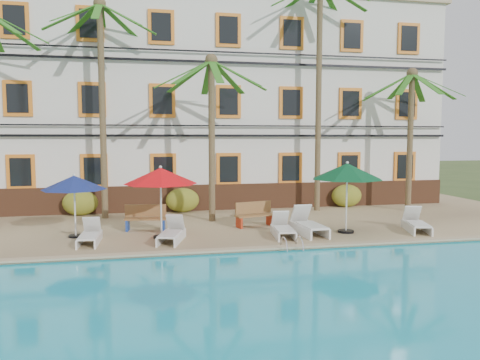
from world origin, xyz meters
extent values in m
plane|color=#384C23|center=(0.00, 0.00, 0.00)|extent=(100.00, 100.00, 0.00)
cube|color=tan|center=(0.00, 5.00, 0.12)|extent=(30.00, 12.00, 0.25)
cube|color=#1AA6C5|center=(0.00, -7.00, 0.10)|extent=(26.00, 12.00, 0.20)
cube|color=tan|center=(0.00, -0.90, 0.28)|extent=(30.00, 0.35, 0.06)
cube|color=silver|center=(0.00, 10.00, 5.25)|extent=(25.00, 6.00, 10.00)
cube|color=brown|center=(0.00, 6.94, 0.85)|extent=(25.00, 0.12, 1.20)
cube|color=tan|center=(0.00, 10.00, 10.35)|extent=(25.40, 6.40, 0.25)
cube|color=orange|center=(-7.50, 6.95, 2.15)|extent=(1.15, 0.10, 1.50)
cube|color=black|center=(-7.50, 6.90, 2.15)|extent=(0.85, 0.04, 1.20)
cube|color=orange|center=(-4.50, 6.95, 2.15)|extent=(1.15, 0.10, 1.50)
cube|color=black|center=(-4.50, 6.90, 2.15)|extent=(0.85, 0.04, 1.20)
cube|color=orange|center=(-1.50, 6.95, 2.15)|extent=(1.15, 0.10, 1.50)
cube|color=black|center=(-1.50, 6.90, 2.15)|extent=(0.85, 0.04, 1.20)
cube|color=orange|center=(1.50, 6.95, 2.15)|extent=(1.15, 0.10, 1.50)
cube|color=black|center=(1.50, 6.90, 2.15)|extent=(0.85, 0.04, 1.20)
cube|color=orange|center=(4.50, 6.95, 2.15)|extent=(1.15, 0.10, 1.50)
cube|color=black|center=(4.50, 6.90, 2.15)|extent=(0.85, 0.04, 1.20)
cube|color=orange|center=(7.50, 6.95, 2.15)|extent=(1.15, 0.10, 1.50)
cube|color=black|center=(7.50, 6.90, 2.15)|extent=(0.85, 0.04, 1.20)
cube|color=orange|center=(10.50, 6.95, 2.15)|extent=(1.15, 0.10, 1.50)
cube|color=black|center=(10.50, 6.90, 2.15)|extent=(0.85, 0.04, 1.20)
cube|color=orange|center=(-7.50, 6.95, 5.25)|extent=(1.15, 0.10, 1.50)
cube|color=black|center=(-7.50, 6.90, 5.25)|extent=(0.85, 0.04, 1.20)
cube|color=orange|center=(-4.50, 6.95, 5.25)|extent=(1.15, 0.10, 1.50)
cube|color=black|center=(-4.50, 6.90, 5.25)|extent=(0.85, 0.04, 1.20)
cube|color=orange|center=(-1.50, 6.95, 5.25)|extent=(1.15, 0.10, 1.50)
cube|color=black|center=(-1.50, 6.90, 5.25)|extent=(0.85, 0.04, 1.20)
cube|color=orange|center=(1.50, 6.95, 5.25)|extent=(1.15, 0.10, 1.50)
cube|color=black|center=(1.50, 6.90, 5.25)|extent=(0.85, 0.04, 1.20)
cube|color=orange|center=(4.50, 6.95, 5.25)|extent=(1.15, 0.10, 1.50)
cube|color=black|center=(4.50, 6.90, 5.25)|extent=(0.85, 0.04, 1.20)
cube|color=orange|center=(7.50, 6.95, 5.25)|extent=(1.15, 0.10, 1.50)
cube|color=black|center=(7.50, 6.90, 5.25)|extent=(0.85, 0.04, 1.20)
cube|color=orange|center=(10.50, 6.95, 5.25)|extent=(1.15, 0.10, 1.50)
cube|color=black|center=(10.50, 6.90, 5.25)|extent=(0.85, 0.04, 1.20)
cube|color=orange|center=(-7.50, 6.95, 8.45)|extent=(1.15, 0.10, 1.50)
cube|color=black|center=(-7.50, 6.90, 8.45)|extent=(0.85, 0.04, 1.20)
cube|color=orange|center=(-4.50, 6.95, 8.45)|extent=(1.15, 0.10, 1.50)
cube|color=black|center=(-4.50, 6.90, 8.45)|extent=(0.85, 0.04, 1.20)
cube|color=orange|center=(-1.50, 6.95, 8.45)|extent=(1.15, 0.10, 1.50)
cube|color=black|center=(-1.50, 6.90, 8.45)|extent=(0.85, 0.04, 1.20)
cube|color=orange|center=(1.50, 6.95, 8.45)|extent=(1.15, 0.10, 1.50)
cube|color=black|center=(1.50, 6.90, 8.45)|extent=(0.85, 0.04, 1.20)
cube|color=orange|center=(4.50, 6.95, 8.45)|extent=(1.15, 0.10, 1.50)
cube|color=black|center=(4.50, 6.90, 8.45)|extent=(0.85, 0.04, 1.20)
cube|color=orange|center=(7.50, 6.95, 8.45)|extent=(1.15, 0.10, 1.50)
cube|color=black|center=(7.50, 6.90, 8.45)|extent=(0.85, 0.04, 1.20)
cube|color=orange|center=(10.50, 6.95, 8.45)|extent=(1.15, 0.10, 1.50)
cube|color=black|center=(10.50, 6.90, 8.45)|extent=(0.85, 0.04, 1.20)
cube|color=black|center=(0.00, 6.80, 3.70)|extent=(25.00, 0.08, 0.10)
cube|color=black|center=(0.00, 6.80, 4.15)|extent=(25.00, 0.08, 0.06)
cube|color=black|center=(0.00, 6.80, 7.00)|extent=(25.00, 0.08, 0.10)
cube|color=black|center=(0.00, 6.80, 7.45)|extent=(25.00, 0.08, 0.06)
cube|color=#266A19|center=(-6.82, 4.26, 7.63)|extent=(2.25, 0.28, 1.15)
cube|color=#266A19|center=(-7.14, 5.05, 7.63)|extent=(1.79, 1.79, 1.15)
cylinder|color=brown|center=(-3.98, 5.73, 4.62)|extent=(0.26, 0.26, 8.74)
sphere|color=brown|center=(-3.98, 5.73, 8.99)|extent=(0.50, 0.50, 0.50)
cube|color=#266A19|center=(-3.98, 6.85, 8.42)|extent=(0.28, 2.25, 1.15)
cube|color=#266A19|center=(-4.77, 6.52, 8.42)|extent=(1.79, 1.79, 1.15)
cube|color=#266A19|center=(-5.10, 5.73, 8.42)|extent=(2.25, 0.28, 1.15)
cube|color=#266A19|center=(-4.77, 4.94, 8.42)|extent=(1.79, 1.79, 1.15)
cube|color=#266A19|center=(-3.98, 4.62, 8.42)|extent=(0.28, 2.25, 1.15)
cube|color=#266A19|center=(-3.19, 4.94, 8.42)|extent=(1.79, 1.79, 1.15)
cube|color=#266A19|center=(-2.87, 5.73, 8.42)|extent=(2.25, 0.28, 1.15)
cube|color=#266A19|center=(-3.19, 6.52, 8.42)|extent=(1.79, 1.79, 1.15)
cylinder|color=brown|center=(0.31, 4.15, 3.44)|extent=(0.26, 0.26, 6.39)
sphere|color=brown|center=(0.31, 4.15, 6.64)|extent=(0.50, 0.50, 0.50)
cube|color=#266A19|center=(0.31, 5.26, 6.08)|extent=(0.28, 2.25, 1.15)
cube|color=#266A19|center=(-0.48, 4.94, 6.08)|extent=(1.79, 1.79, 1.15)
cube|color=#266A19|center=(-0.80, 4.15, 6.08)|extent=(2.25, 0.28, 1.15)
cube|color=#266A19|center=(-0.48, 3.36, 6.08)|extent=(1.79, 1.79, 1.15)
cube|color=#266A19|center=(0.31, 3.03, 6.08)|extent=(0.28, 2.25, 1.15)
cube|color=#266A19|center=(1.10, 3.36, 6.08)|extent=(1.79, 1.79, 1.15)
cube|color=#266A19|center=(1.43, 4.15, 6.08)|extent=(2.25, 0.28, 1.15)
cube|color=#266A19|center=(1.10, 4.94, 6.08)|extent=(1.79, 1.79, 1.15)
cylinder|color=brown|center=(5.46, 5.89, 5.36)|extent=(0.26, 0.26, 10.21)
cube|color=#266A19|center=(5.46, 7.01, 9.90)|extent=(0.28, 2.25, 1.15)
cube|color=#266A19|center=(4.67, 6.68, 9.90)|extent=(1.79, 1.79, 1.15)
cube|color=#266A19|center=(6.25, 6.68, 9.90)|extent=(1.79, 1.79, 1.15)
cylinder|color=brown|center=(9.58, 5.04, 3.37)|extent=(0.26, 0.26, 6.24)
sphere|color=brown|center=(9.58, 5.04, 6.49)|extent=(0.50, 0.50, 0.50)
cube|color=#266A19|center=(9.58, 6.16, 5.93)|extent=(0.28, 2.25, 1.15)
cube|color=#266A19|center=(8.79, 5.83, 5.93)|extent=(1.79, 1.79, 1.15)
cube|color=#266A19|center=(8.47, 5.04, 5.93)|extent=(2.25, 0.28, 1.15)
cube|color=#266A19|center=(8.79, 4.25, 5.93)|extent=(1.79, 1.79, 1.15)
cube|color=#266A19|center=(9.58, 3.92, 5.93)|extent=(0.28, 2.25, 1.15)
cube|color=#266A19|center=(10.37, 4.25, 5.93)|extent=(1.79, 1.79, 1.15)
cube|color=#266A19|center=(10.70, 5.04, 5.93)|extent=(2.25, 0.28, 1.15)
cube|color=#266A19|center=(10.37, 5.83, 5.93)|extent=(1.79, 1.79, 1.15)
ellipsoid|color=#34611B|center=(-5.08, 6.60, 0.80)|extent=(1.50, 0.90, 1.10)
ellipsoid|color=#34611B|center=(-0.68, 6.60, 0.80)|extent=(1.50, 0.90, 1.10)
ellipsoid|color=#34611B|center=(7.24, 6.60, 0.80)|extent=(1.50, 0.90, 1.10)
cylinder|color=black|center=(-4.66, 2.04, 0.28)|extent=(0.48, 0.48, 0.07)
cylinder|color=silver|center=(-4.66, 2.04, 1.29)|extent=(0.06, 0.06, 2.08)
cone|color=navy|center=(-4.66, 2.04, 2.11)|extent=(2.16, 2.16, 0.48)
sphere|color=silver|center=(-4.66, 2.04, 2.37)|extent=(0.10, 0.10, 0.10)
cylinder|color=black|center=(-1.82, 1.28, 0.29)|extent=(0.55, 0.55, 0.08)
cylinder|color=silver|center=(-1.82, 1.28, 1.42)|extent=(0.06, 0.06, 2.34)
cone|color=red|center=(-1.82, 1.28, 2.35)|extent=(2.44, 2.44, 0.54)
sphere|color=silver|center=(-1.82, 1.28, 2.64)|extent=(0.10, 0.10, 0.10)
cylinder|color=black|center=(4.64, 0.90, 0.29)|extent=(0.57, 0.57, 0.08)
cylinder|color=silver|center=(4.64, 0.90, 1.47)|extent=(0.06, 0.06, 2.44)
cone|color=#084724|center=(4.64, 0.90, 2.43)|extent=(2.54, 2.54, 0.56)
sphere|color=silver|center=(4.64, 0.90, 2.74)|extent=(0.10, 0.10, 0.10)
cube|color=silver|center=(-4.10, 0.70, 0.54)|extent=(0.59, 1.19, 0.05)
cube|color=silver|center=(-4.07, 1.51, 0.75)|extent=(0.56, 0.45, 0.58)
cube|color=silver|center=(-4.36, 0.93, 0.39)|extent=(0.12, 1.67, 0.27)
cube|color=silver|center=(-3.82, 0.91, 0.39)|extent=(0.12, 1.67, 0.27)
cube|color=silver|center=(-1.58, 0.46, 0.55)|extent=(0.88, 1.33, 0.06)
cube|color=silver|center=(-1.35, 1.28, 0.77)|extent=(0.67, 0.59, 0.61)
cube|color=silver|center=(-1.79, 0.76, 0.39)|extent=(0.53, 1.69, 0.28)
cube|color=silver|center=(-1.25, 0.61, 0.39)|extent=(0.53, 1.69, 0.28)
cube|color=silver|center=(2.22, 0.44, 0.55)|extent=(0.70, 1.28, 0.06)
cube|color=silver|center=(2.32, 1.29, 0.77)|extent=(0.61, 0.51, 0.61)
cube|color=silver|center=(1.97, 0.71, 0.39)|extent=(0.26, 1.74, 0.28)
cube|color=silver|center=(2.53, 0.65, 0.39)|extent=(0.26, 1.74, 0.28)
cube|color=silver|center=(3.26, 0.64, 0.61)|extent=(0.75, 1.48, 0.07)
cube|color=silver|center=(3.20, 1.64, 0.86)|extent=(0.70, 0.57, 0.72)
cube|color=silver|center=(2.91, 0.90, 0.42)|extent=(0.19, 2.06, 0.33)
cube|color=silver|center=(3.57, 0.94, 0.42)|extent=(0.19, 2.06, 0.33)
cube|color=silver|center=(7.13, 0.34, 0.57)|extent=(0.94, 1.40, 0.06)
cube|color=silver|center=(7.39, 1.18, 0.79)|extent=(0.70, 0.62, 0.64)
cube|color=silver|center=(6.92, 0.66, 0.40)|extent=(0.59, 1.76, 0.30)
cube|color=silver|center=(7.48, 0.49, 0.40)|extent=(0.59, 1.76, 0.30)
cube|color=olive|center=(-2.33, 2.71, 0.68)|extent=(1.55, 0.65, 0.06)
cube|color=olive|center=(-2.30, 2.92, 0.95)|extent=(1.49, 0.27, 0.45)
cube|color=navy|center=(-2.97, 2.80, 0.45)|extent=(0.14, 0.46, 0.40)
cube|color=navy|center=(-1.69, 2.62, 0.45)|extent=(0.14, 0.46, 0.40)
cube|color=olive|center=(1.72, 2.63, 0.68)|extent=(1.56, 0.80, 0.06)
cube|color=olive|center=(1.67, 2.84, 0.95)|extent=(1.47, 0.42, 0.45)
cube|color=#A52B12|center=(1.09, 2.48, 0.45)|extent=(0.19, 0.46, 0.40)
cube|color=#A52B12|center=(2.35, 2.79, 0.45)|extent=(0.19, 0.46, 0.40)
torus|color=silver|center=(1.76, -1.00, 0.25)|extent=(0.04, 0.74, 0.74)
torus|color=silver|center=(2.26, -1.00, 0.25)|extent=(0.04, 0.74, 0.74)
camera|label=1|loc=(-2.34, -14.37, 3.63)|focal=35.00mm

